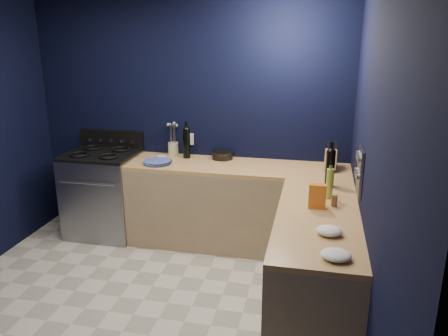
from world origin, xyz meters
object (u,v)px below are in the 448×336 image
(utensil_crock, at_px, (173,149))
(knife_block, at_px, (331,160))
(gas_range, at_px, (104,195))
(plate_stack, at_px, (157,162))
(crouton_bag, at_px, (317,196))

(utensil_crock, relative_size, knife_block, 0.68)
(gas_range, xyz_separation_m, plate_stack, (0.70, -0.10, 0.46))
(utensil_crock, bearing_deg, knife_block, -6.94)
(gas_range, relative_size, utensil_crock, 6.45)
(gas_range, relative_size, knife_block, 4.41)
(gas_range, xyz_separation_m, utensil_crock, (0.75, 0.27, 0.51))
(gas_range, distance_m, knife_block, 2.53)
(gas_range, relative_size, plate_stack, 3.19)
(gas_range, xyz_separation_m, crouton_bag, (2.35, -1.00, 0.54))
(utensil_crock, relative_size, crouton_bag, 0.72)
(gas_range, distance_m, crouton_bag, 2.61)
(utensil_crock, bearing_deg, gas_range, -160.20)
(knife_block, bearing_deg, utensil_crock, 177.35)
(utensil_crock, distance_m, crouton_bag, 2.04)
(gas_range, bearing_deg, utensil_crock, 19.80)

